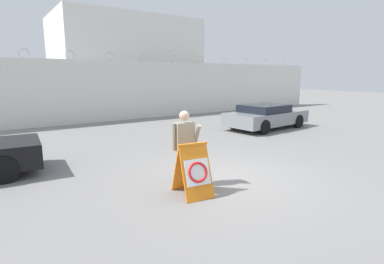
% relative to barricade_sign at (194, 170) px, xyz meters
% --- Properties ---
extents(ground_plane, '(90.00, 90.00, 0.00)m').
position_rel_barricade_sign_xyz_m(ground_plane, '(1.31, 0.39, -0.57)').
color(ground_plane, gray).
extents(perimeter_wall, '(36.00, 0.30, 3.82)m').
position_rel_barricade_sign_xyz_m(perimeter_wall, '(1.31, 11.54, 1.12)').
color(perimeter_wall, silver).
rests_on(perimeter_wall, ground_plane).
extents(building_block, '(9.73, 6.50, 6.58)m').
position_rel_barricade_sign_xyz_m(building_block, '(5.36, 16.58, 2.72)').
color(building_block, silver).
rests_on(building_block, ground_plane).
extents(barricade_sign, '(0.76, 0.93, 1.14)m').
position_rel_barricade_sign_xyz_m(barricade_sign, '(0.00, 0.00, 0.00)').
color(barricade_sign, orange).
rests_on(barricade_sign, ground_plane).
extents(security_guard, '(0.63, 0.43, 1.76)m').
position_rel_barricade_sign_xyz_m(security_guard, '(0.17, 0.61, 0.42)').
color(security_guard, '#514C42').
rests_on(security_guard, ground_plane).
extents(traffic_cone_near, '(0.42, 0.42, 0.63)m').
position_rel_barricade_sign_xyz_m(traffic_cone_near, '(1.14, 1.82, -0.25)').
color(traffic_cone_near, orange).
rests_on(traffic_cone_near, ground_plane).
extents(parked_car_far_side, '(4.52, 2.30, 1.17)m').
position_rel_barricade_sign_xyz_m(parked_car_far_side, '(7.65, 4.82, 0.04)').
color(parked_car_far_side, black).
rests_on(parked_car_far_side, ground_plane).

